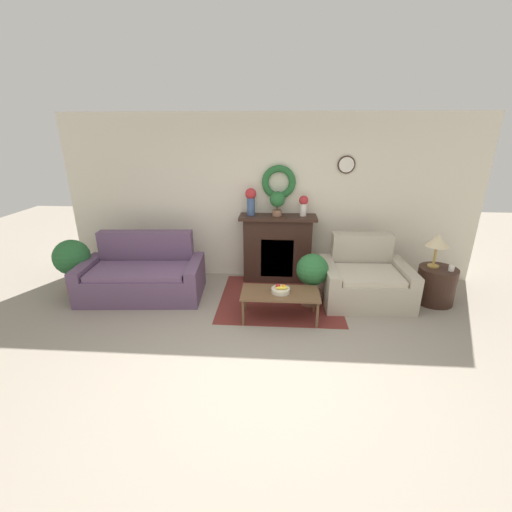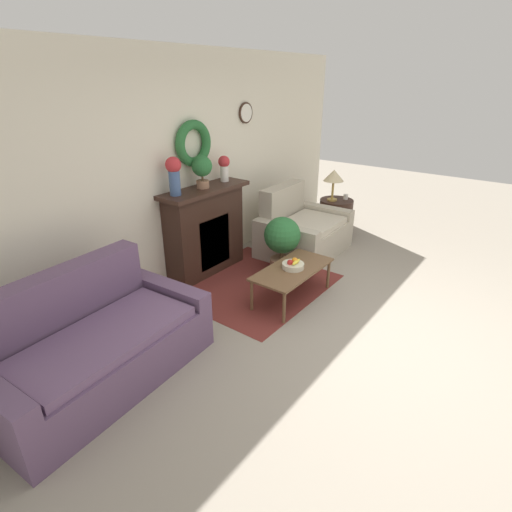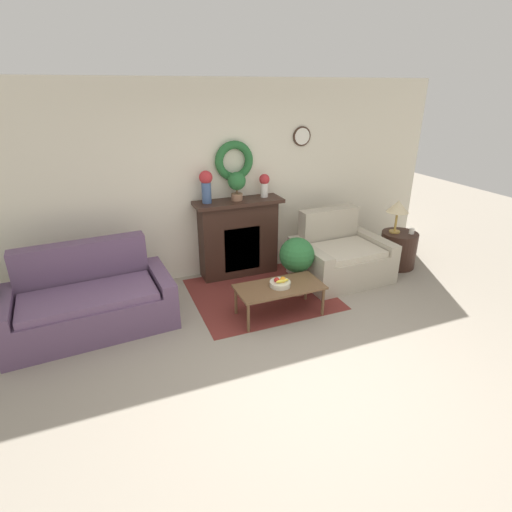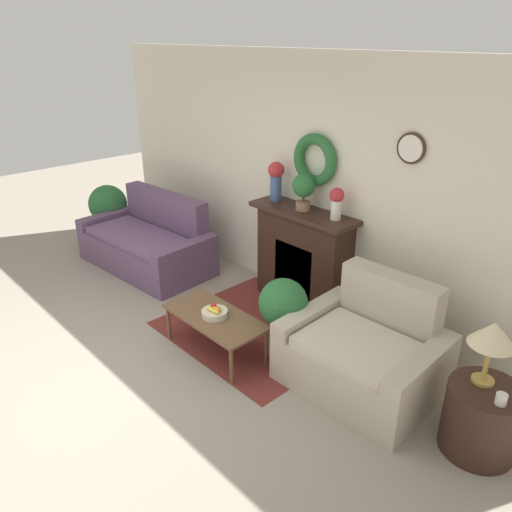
% 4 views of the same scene
% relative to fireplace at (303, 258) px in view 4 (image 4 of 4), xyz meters
% --- Properties ---
extents(ground_plane, '(16.00, 16.00, 0.00)m').
position_rel_fireplace_xyz_m(ground_plane, '(-0.15, -2.48, -0.57)').
color(ground_plane, gray).
extents(floor_rug, '(1.80, 1.61, 0.01)m').
position_rel_fireplace_xyz_m(floor_rug, '(0.06, -0.73, -0.57)').
color(floor_rug, maroon).
rests_on(floor_rug, ground_plane).
extents(wall_back, '(6.80, 0.18, 2.70)m').
position_rel_fireplace_xyz_m(wall_back, '(-0.14, 0.20, 0.79)').
color(wall_back, beige).
rests_on(wall_back, ground_plane).
extents(fireplace, '(1.25, 0.41, 1.13)m').
position_rel_fireplace_xyz_m(fireplace, '(0.00, 0.00, 0.00)').
color(fireplace, '#331E16').
rests_on(fireplace, ground_plane).
extents(couch_left, '(1.87, 1.06, 0.94)m').
position_rel_fireplace_xyz_m(couch_left, '(-2.06, -0.70, -0.26)').
color(couch_left, '#604766').
rests_on(couch_left, ground_plane).
extents(loveseat_right, '(1.29, 1.03, 0.94)m').
position_rel_fireplace_xyz_m(loveseat_right, '(1.32, -0.65, -0.25)').
color(loveseat_right, '#B2A893').
rests_on(loveseat_right, ground_plane).
extents(coffee_table, '(1.05, 0.51, 0.39)m').
position_rel_fireplace_xyz_m(coffee_table, '(0.06, -1.29, -0.22)').
color(coffee_table, brown).
rests_on(coffee_table, ground_plane).
extents(fruit_bowl, '(0.25, 0.25, 0.11)m').
position_rel_fireplace_xyz_m(fruit_bowl, '(0.06, -1.30, -0.14)').
color(fruit_bowl, beige).
rests_on(fruit_bowl, coffee_table).
extents(side_table_by_loveseat, '(0.54, 0.54, 0.55)m').
position_rel_fireplace_xyz_m(side_table_by_loveseat, '(2.36, -0.67, -0.30)').
color(side_table_by_loveseat, '#331E16').
rests_on(side_table_by_loveseat, ground_plane).
extents(table_lamp, '(0.32, 0.32, 0.49)m').
position_rel_fireplace_xyz_m(table_lamp, '(2.29, -0.61, 0.36)').
color(table_lamp, '#B28E42').
rests_on(table_lamp, side_table_by_loveseat).
extents(mug, '(0.08, 0.08, 0.08)m').
position_rel_fireplace_xyz_m(mug, '(2.48, -0.76, 0.02)').
color(mug, silver).
rests_on(mug, side_table_by_loveseat).
extents(vase_on_mantel_left, '(0.18, 0.18, 0.44)m').
position_rel_fireplace_xyz_m(vase_on_mantel_left, '(-0.44, 0.01, 0.81)').
color(vase_on_mantel_left, '#3D5684').
rests_on(vase_on_mantel_left, fireplace).
extents(vase_on_mantel_right, '(0.15, 0.15, 0.33)m').
position_rel_fireplace_xyz_m(vase_on_mantel_right, '(0.40, 0.01, 0.75)').
color(vase_on_mantel_right, silver).
rests_on(vase_on_mantel_right, fireplace).
extents(potted_plant_on_mantel, '(0.25, 0.25, 0.39)m').
position_rel_fireplace_xyz_m(potted_plant_on_mantel, '(-0.02, -0.01, 0.80)').
color(potted_plant_on_mantel, '#8E664C').
rests_on(potted_plant_on_mantel, fireplace).
extents(potted_plant_floor_by_couch, '(0.55, 0.55, 0.85)m').
position_rel_fireplace_xyz_m(potted_plant_floor_by_couch, '(-3.18, -0.66, -0.05)').
color(potted_plant_floor_by_couch, '#8E664C').
rests_on(potted_plant_floor_by_couch, ground_plane).
extents(potted_plant_floor_by_loveseat, '(0.46, 0.46, 0.78)m').
position_rel_fireplace_xyz_m(potted_plant_floor_by_loveseat, '(0.51, -0.84, -0.10)').
color(potted_plant_floor_by_loveseat, '#8E664C').
rests_on(potted_plant_floor_by_loveseat, ground_plane).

